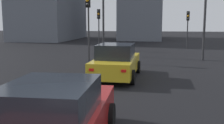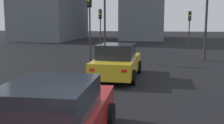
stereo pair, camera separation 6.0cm
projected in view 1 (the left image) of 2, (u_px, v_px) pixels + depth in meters
car_yellow_right_lead at (116, 62)px, 12.53m from camera, size 4.50×2.09×1.61m
car_red_right_second at (54, 119)px, 5.16m from camera, size 4.46×2.11×1.49m
traffic_light_near_left at (88, 13)px, 17.54m from camera, size 0.33×0.31×4.48m
traffic_light_near_right at (188, 22)px, 26.19m from camera, size 0.32×0.28×3.71m
traffic_light_far_left at (99, 21)px, 25.25m from camera, size 0.32×0.28×3.86m
street_lamp_far at (103, 6)px, 20.73m from camera, size 0.56×0.36×6.43m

